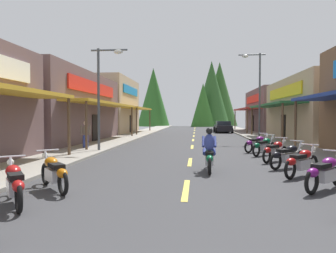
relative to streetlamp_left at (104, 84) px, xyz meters
name	(u,v)px	position (x,y,z in m)	size (l,w,h in m)	color
ground	(193,142)	(4.76, 7.84, -3.78)	(9.35, 77.13, 0.10)	#38383A
sidewalk_left	(118,140)	(-1.29, 7.84, -3.67)	(2.74, 77.13, 0.12)	gray
sidewalk_right	(272,141)	(10.81, 7.84, -3.67)	(2.74, 77.13, 0.12)	gray
centerline_dashes	(193,138)	(4.76, 11.84, -3.72)	(0.16, 53.84, 0.01)	#E0C64C
storefront_left_middle	(42,108)	(-6.77, 6.17, -1.10)	(10.09, 13.91, 5.25)	brown
storefront_left_far	(97,106)	(-6.74, 19.02, -0.55)	(10.03, 10.41, 6.37)	tan
storefront_right_middle	(333,109)	(16.06, 9.60, -1.19)	(9.65, 12.73, 5.06)	tan
storefront_right_far	(287,111)	(16.32, 23.41, -1.06)	(10.15, 12.45, 5.34)	brown
streetlamp_left	(104,84)	(0.00, 0.00, 0.00)	(2.02, 0.30, 5.66)	#474C51
streetlamp_right	(256,85)	(9.56, 7.66, 0.61)	(2.02, 0.30, 6.77)	#474C51
motorcycle_parked_right_1	(325,172)	(8.42, -8.05, -3.24)	(1.61, 1.56, 1.04)	black
motorcycle_parked_right_2	(302,162)	(8.44, -6.17, -3.24)	(1.58, 1.58, 1.04)	black
motorcycle_parked_right_3	(288,155)	(8.48, -4.55, -3.24)	(1.75, 1.40, 1.04)	black
motorcycle_parked_right_4	(275,150)	(8.42, -2.86, -3.24)	(1.49, 1.67, 1.04)	black
motorcycle_parked_right_5	(264,146)	(8.41, -0.73, -3.24)	(1.52, 1.64, 1.04)	black
motorcycle_parked_right_6	(257,143)	(8.36, 0.72, -3.24)	(1.70, 1.46, 1.04)	black
motorcycle_parked_left_1	(14,183)	(1.03, -10.07, -3.24)	(1.39, 1.76, 1.04)	black
motorcycle_parked_left_2	(54,172)	(1.27, -8.69, -3.24)	(1.51, 1.65, 1.04)	black
rider_cruising_lead	(209,153)	(5.49, -5.51, -3.07)	(0.60, 2.14, 1.57)	black
pedestrian_by_shop	(85,133)	(-1.48, 1.11, -2.75)	(0.56, 0.34, 1.68)	#333F8C
parked_car_curbside	(223,127)	(8.24, 21.46, -3.04)	(2.16, 4.35, 1.40)	black
treeline_backdrop	(201,95)	(5.88, 47.99, 2.62)	(20.77, 12.20, 13.64)	#2E6523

